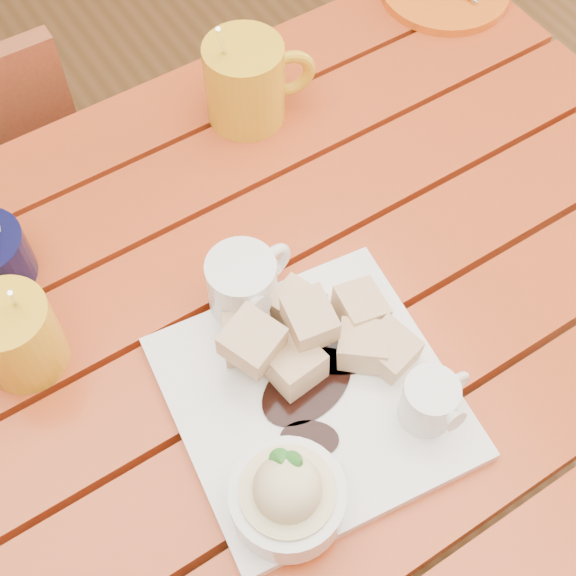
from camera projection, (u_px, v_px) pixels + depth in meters
ground at (261, 533)px, 1.48m from camera, size 5.00×5.00×0.00m
table at (246, 386)px, 0.93m from camera, size 1.20×0.79×0.75m
dessert_plate at (313, 410)px, 0.77m from camera, size 0.30×0.30×0.11m
coffee_mug_left at (13, 336)px, 0.79m from camera, size 0.12×0.08×0.14m
coffee_mug_right at (247, 81)px, 0.97m from camera, size 0.14×0.10×0.16m
cream_pitcher at (245, 287)px, 0.82m from camera, size 0.10×0.09×0.09m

